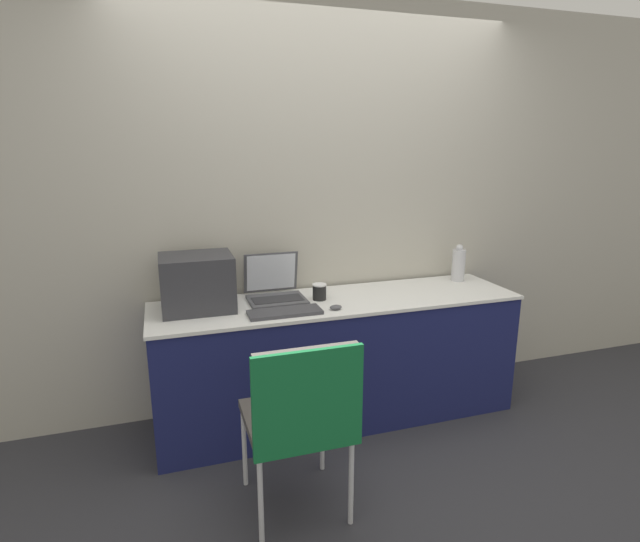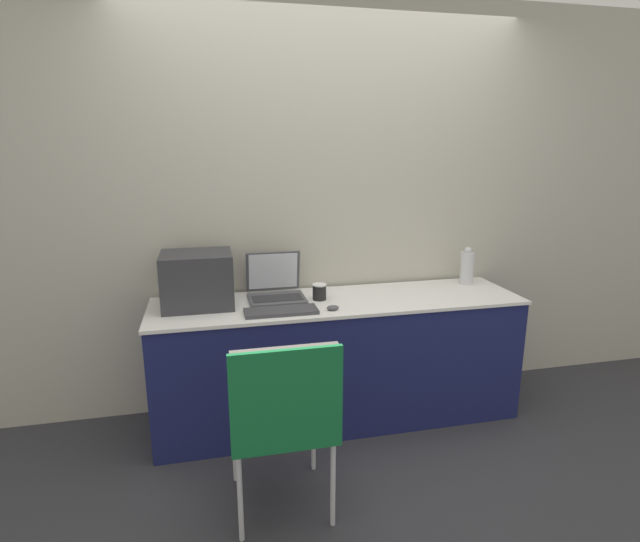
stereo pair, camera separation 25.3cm
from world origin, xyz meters
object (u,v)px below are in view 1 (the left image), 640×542
laptop_left (275,290)px  external_keyboard (285,312)px  chair (301,411)px  coffee_cup (319,292)px  mouse (336,307)px  metal_pitcher (458,264)px  printer (197,280)px

laptop_left → external_keyboard: 0.30m
laptop_left → chair: 1.01m
coffee_cup → chair: (-0.36, -0.86, -0.27)m
coffee_cup → mouse: 0.22m
laptop_left → external_keyboard: laptop_left is taller
metal_pitcher → mouse: bearing=-161.5°
printer → metal_pitcher: printer is taller
external_keyboard → chair: bearing=-98.2°
laptop_left → external_keyboard: bearing=-92.0°
laptop_left → external_keyboard: size_ratio=0.83×
external_keyboard → coffee_cup: size_ratio=4.19×
printer → laptop_left: 0.48m
coffee_cup → external_keyboard: bearing=-143.6°
coffee_cup → chair: 0.97m
laptop_left → coffee_cup: size_ratio=3.46×
laptop_left → coffee_cup: bearing=-21.1°
printer → mouse: bearing=-18.6°
external_keyboard → chair: chair is taller
laptop_left → coffee_cup: (0.26, -0.10, -0.01)m
printer → chair: (0.36, -0.90, -0.39)m
printer → mouse: size_ratio=5.60×
mouse → chair: 0.79m
coffee_cup → mouse: size_ratio=1.37×
printer → metal_pitcher: (1.77, 0.09, -0.05)m
coffee_cup → mouse: bearing=-82.0°
metal_pitcher → external_keyboard: bearing=-166.2°
laptop_left → coffee_cup: laptop_left is taller
coffee_cup → metal_pitcher: (1.05, 0.13, 0.07)m
printer → coffee_cup: bearing=-3.0°
external_keyboard → mouse: 0.30m
chair → external_keyboard: bearing=81.8°
external_keyboard → chair: (-0.10, -0.67, -0.23)m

